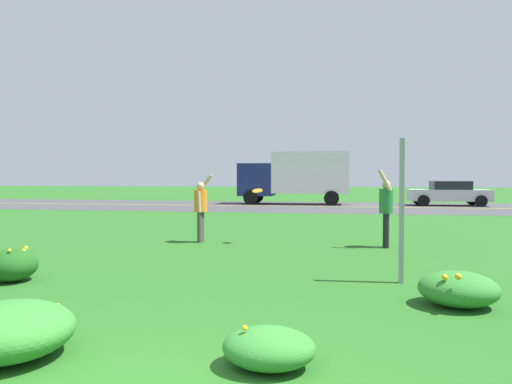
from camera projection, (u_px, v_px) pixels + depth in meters
ground_plane at (290, 231)px, 14.83m from camera, size 120.00×120.00×0.00m
highway_strip at (310, 207)px, 26.77m from camera, size 120.00×9.75×0.01m
highway_center_stripe at (310, 206)px, 26.77m from camera, size 120.00×0.16×0.00m
daylily_clump_front_left at (269, 348)px, 4.30m from camera, size 0.86×0.72×0.40m
daylily_clump_mid_center at (458, 289)px, 6.32m from camera, size 1.05×0.96×0.53m
daylily_clump_near_camera at (9, 330)px, 4.52m from camera, size 1.23×1.22×0.53m
daylily_clump_front_right at (12, 265)px, 7.80m from camera, size 0.81×0.83×0.58m
sign_post_near_path at (402, 211)px, 7.66m from camera, size 0.07×0.10×2.37m
person_thrower_orange_shirt at (201, 206)px, 12.38m from camera, size 0.44×0.49×1.80m
person_catcher_green_shirt at (386, 207)px, 11.47m from camera, size 0.40×0.49×1.92m
frisbee_orange at (257, 191)px, 12.13m from camera, size 0.27×0.26×0.13m
car_silver_center_left at (449, 193)px, 27.58m from camera, size 4.50×2.00×1.45m
box_truck_navy at (296, 175)px, 29.03m from camera, size 6.70×2.46×3.20m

